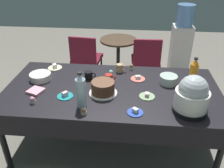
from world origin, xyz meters
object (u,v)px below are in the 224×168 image
at_px(glass_salad_bowl, 168,79).
at_px(round_cafe_table, 118,52).
at_px(ceramic_snack_bowl, 40,76).
at_px(soda_bottle_orange_juice, 193,75).
at_px(potluck_table, 112,93).
at_px(dessert_plate_cream, 55,67).
at_px(dessert_plate_sage, 147,96).
at_px(frosted_layer_cake, 103,88).
at_px(cupcake_mint, 111,73).
at_px(coffee_mug_tan, 120,68).
at_px(dessert_plate_coral, 138,78).
at_px(dessert_plate_teal, 65,95).
at_px(maroon_chair_left, 86,57).
at_px(water_cooler, 181,44).
at_px(cupcake_vanilla, 32,100).
at_px(soda_bottle_water, 81,91).
at_px(maroon_chair_right, 146,59).
at_px(dessert_plate_cobalt, 135,112).
at_px(cupcake_rose, 131,67).
at_px(coffee_mug_black, 89,75).
at_px(cupcake_cocoa, 84,111).
at_px(slow_cooker, 192,96).
at_px(coffee_mug_red, 109,78).

distance_m(glass_salad_bowl, round_cafe_table, 1.60).
relative_size(ceramic_snack_bowl, soda_bottle_orange_juice, 0.67).
xyz_separation_m(potluck_table, dessert_plate_cream, (-0.73, 0.41, 0.07)).
xyz_separation_m(dessert_plate_sage, round_cafe_table, (-0.40, 1.73, -0.26)).
bearing_deg(soda_bottle_orange_juice, frosted_layer_cake, -168.42).
bearing_deg(cupcake_mint, soda_bottle_orange_juice, -13.76).
bearing_deg(dessert_plate_sage, coffee_mug_tan, 120.25).
relative_size(frosted_layer_cake, dessert_plate_sage, 1.83).
distance_m(dessert_plate_coral, dessert_plate_teal, 0.82).
bearing_deg(coffee_mug_tan, maroon_chair_left, 121.55).
distance_m(dessert_plate_sage, maroon_chair_left, 1.78).
bearing_deg(round_cafe_table, dessert_plate_cream, -119.43).
distance_m(maroon_chair_left, water_cooler, 1.63).
relative_size(frosted_layer_cake, cupcake_vanilla, 4.15).
height_order(soda_bottle_water, maroon_chair_right, soda_bottle_water).
bearing_deg(dessert_plate_sage, maroon_chair_right, 88.07).
xyz_separation_m(cupcake_mint, soda_bottle_water, (-0.20, -0.62, 0.13)).
bearing_deg(dessert_plate_cobalt, soda_bottle_orange_juice, 39.93).
bearing_deg(soda_bottle_orange_juice, potluck_table, -174.98).
height_order(cupcake_rose, water_cooler, water_cooler).
bearing_deg(coffee_mug_black, water_cooler, 52.64).
relative_size(glass_salad_bowl, soda_bottle_orange_juice, 0.54).
bearing_deg(dessert_plate_cobalt, soda_bottle_water, 173.44).
xyz_separation_m(cupcake_cocoa, maroon_chair_right, (0.61, 1.84, -0.29)).
distance_m(frosted_layer_cake, cupcake_mint, 0.39).
relative_size(glass_salad_bowl, dessert_plate_cobalt, 1.31).
height_order(ceramic_snack_bowl, round_cafe_table, ceramic_snack_bowl).
xyz_separation_m(frosted_layer_cake, maroon_chair_right, (0.48, 1.49, -0.32)).
relative_size(ceramic_snack_bowl, cupcake_mint, 3.43).
height_order(dessert_plate_cobalt, dessert_plate_teal, dessert_plate_teal).
relative_size(cupcake_cocoa, maroon_chair_left, 0.08).
height_order(glass_salad_bowl, maroon_chair_left, maroon_chair_left).
xyz_separation_m(dessert_plate_coral, cupcake_cocoa, (-0.47, -0.68, 0.02)).
distance_m(slow_cooker, coffee_mug_red, 0.90).
height_order(dessert_plate_teal, soda_bottle_water, soda_bottle_water).
height_order(dessert_plate_sage, maroon_chair_left, maroon_chair_left).
xyz_separation_m(dessert_plate_cobalt, coffee_mug_red, (-0.29, 0.54, 0.03)).
bearing_deg(cupcake_vanilla, frosted_layer_cake, 20.02).
xyz_separation_m(dessert_plate_coral, round_cafe_table, (-0.31, 1.38, -0.26)).
bearing_deg(cupcake_vanilla, soda_bottle_orange_juice, 15.18).
bearing_deg(ceramic_snack_bowl, glass_salad_bowl, 1.97).
xyz_separation_m(soda_bottle_orange_juice, coffee_mug_tan, (-0.75, 0.31, -0.11)).
distance_m(cupcake_cocoa, soda_bottle_orange_juice, 1.14).
xyz_separation_m(cupcake_rose, water_cooler, (0.81, 1.39, -0.19)).
relative_size(dessert_plate_cream, cupcake_mint, 2.48).
height_order(dessert_plate_cream, cupcake_cocoa, cupcake_cocoa).
bearing_deg(potluck_table, dessert_plate_sage, -19.98).
bearing_deg(cupcake_mint, dessert_plate_cream, 169.43).
bearing_deg(round_cafe_table, frosted_layer_cake, -90.92).
relative_size(potluck_table, round_cafe_table, 3.06).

